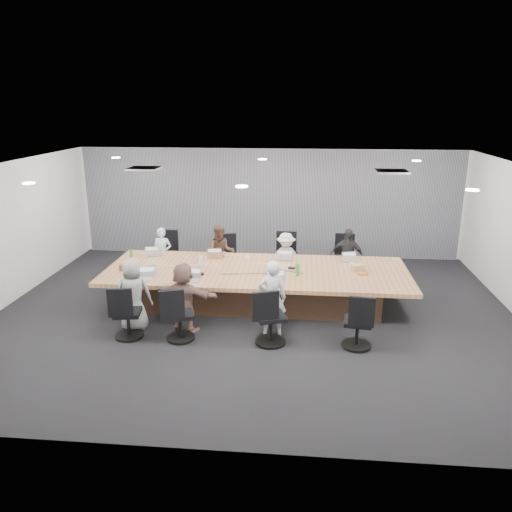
# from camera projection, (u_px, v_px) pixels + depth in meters

# --- Properties ---
(floor) EXTENTS (10.00, 8.00, 0.00)m
(floor) POSITION_uv_depth(u_px,v_px,m) (254.00, 314.00, 9.67)
(floor) COLOR black
(floor) RESTS_ON ground
(ceiling) EXTENTS (10.00, 8.00, 0.00)m
(ceiling) POSITION_uv_depth(u_px,v_px,m) (254.00, 168.00, 8.84)
(ceiling) COLOR white
(ceiling) RESTS_ON wall_back
(wall_back) EXTENTS (10.00, 0.00, 2.80)m
(wall_back) POSITION_uv_depth(u_px,v_px,m) (269.00, 203.00, 13.06)
(wall_back) COLOR silver
(wall_back) RESTS_ON ground
(wall_front) EXTENTS (10.00, 0.00, 2.80)m
(wall_front) POSITION_uv_depth(u_px,v_px,m) (218.00, 343.00, 5.45)
(wall_front) COLOR silver
(wall_front) RESTS_ON ground
(curtain) EXTENTS (9.80, 0.04, 2.80)m
(curtain) POSITION_uv_depth(u_px,v_px,m) (269.00, 204.00, 12.99)
(curtain) COLOR gray
(curtain) RESTS_ON ground
(conference_table) EXTENTS (6.00, 2.20, 0.74)m
(conference_table) POSITION_uv_depth(u_px,v_px,m) (256.00, 285.00, 10.03)
(conference_table) COLOR #4D3122
(conference_table) RESTS_ON ground
(chair_0) EXTENTS (0.58, 0.58, 0.83)m
(chair_0) POSITION_uv_depth(u_px,v_px,m) (167.00, 257.00, 11.85)
(chair_0) COLOR black
(chair_0) RESTS_ON ground
(chair_1) EXTENTS (0.63, 0.63, 0.73)m
(chair_1) POSITION_uv_depth(u_px,v_px,m) (224.00, 260.00, 11.74)
(chair_1) COLOR black
(chair_1) RESTS_ON ground
(chair_2) EXTENTS (0.61, 0.61, 0.88)m
(chair_2) POSITION_uv_depth(u_px,v_px,m) (286.00, 259.00, 11.59)
(chair_2) COLOR black
(chair_2) RESTS_ON ground
(chair_3) EXTENTS (0.60, 0.60, 0.84)m
(chair_3) POSITION_uv_depth(u_px,v_px,m) (345.00, 261.00, 11.47)
(chair_3) COLOR black
(chair_3) RESTS_ON ground
(chair_4) EXTENTS (0.59, 0.59, 0.76)m
(chair_4) POSITION_uv_depth(u_px,v_px,m) (128.00, 317.00, 8.60)
(chair_4) COLOR black
(chair_4) RESTS_ON ground
(chair_5) EXTENTS (0.65, 0.65, 0.77)m
(chair_5) POSITION_uv_depth(u_px,v_px,m) (180.00, 319.00, 8.52)
(chair_5) COLOR black
(chair_5) RESTS_ON ground
(chair_6) EXTENTS (0.70, 0.70, 0.82)m
(chair_6) POSITION_uv_depth(u_px,v_px,m) (271.00, 321.00, 8.37)
(chair_6) COLOR black
(chair_6) RESTS_ON ground
(chair_7) EXTENTS (0.57, 0.57, 0.77)m
(chair_7) POSITION_uv_depth(u_px,v_px,m) (357.00, 326.00, 8.25)
(chair_7) COLOR black
(chair_7) RESTS_ON ground
(person_0) EXTENTS (0.44, 0.29, 1.19)m
(person_0) POSITION_uv_depth(u_px,v_px,m) (162.00, 254.00, 11.46)
(person_0) COLOR silver
(person_0) RESTS_ON ground
(laptop_0) EXTENTS (0.32, 0.25, 0.02)m
(laptop_0) POSITION_uv_depth(u_px,v_px,m) (155.00, 254.00, 10.89)
(laptop_0) COLOR #B2B2B7
(laptop_0) RESTS_ON conference_table
(person_1) EXTENTS (0.71, 0.59, 1.29)m
(person_1) POSITION_uv_depth(u_px,v_px,m) (221.00, 253.00, 11.32)
(person_1) COLOR brown
(person_1) RESTS_ON ground
(laptop_1) EXTENTS (0.34, 0.26, 0.02)m
(laptop_1) POSITION_uv_depth(u_px,v_px,m) (217.00, 256.00, 10.77)
(laptop_1) COLOR #8C6647
(laptop_1) RESTS_ON conference_table
(person_2) EXTENTS (0.78, 0.49, 1.15)m
(person_2) POSITION_uv_depth(u_px,v_px,m) (286.00, 258.00, 11.21)
(person_2) COLOR #BABFBA
(person_2) RESTS_ON ground
(laptop_2) EXTENTS (0.33, 0.23, 0.02)m
(laptop_2) POSITION_uv_depth(u_px,v_px,m) (285.00, 258.00, 10.64)
(laptop_2) COLOR #B2B2B7
(laptop_2) RESTS_ON conference_table
(person_3) EXTENTS (0.80, 0.45, 1.28)m
(person_3) POSITION_uv_depth(u_px,v_px,m) (347.00, 257.00, 11.07)
(person_3) COLOR #282829
(person_3) RESTS_ON ground
(laptop_3) EXTENTS (0.31, 0.24, 0.02)m
(laptop_3) POSITION_uv_depth(u_px,v_px,m) (349.00, 260.00, 10.52)
(laptop_3) COLOR #B2B2B7
(laptop_3) RESTS_ON conference_table
(person_4) EXTENTS (0.69, 0.49, 1.33)m
(person_4) POSITION_uv_depth(u_px,v_px,m) (133.00, 294.00, 8.85)
(person_4) COLOR gray
(person_4) RESTS_ON ground
(laptop_4) EXTENTS (0.37, 0.30, 0.02)m
(laptop_4) POSITION_uv_depth(u_px,v_px,m) (143.00, 279.00, 9.35)
(laptop_4) COLOR #B2B2B7
(laptop_4) RESTS_ON conference_table
(person_5) EXTENTS (1.24, 0.66, 1.27)m
(person_5) POSITION_uv_depth(u_px,v_px,m) (184.00, 297.00, 8.78)
(person_5) COLOR #7D5B51
(person_5) RESTS_ON ground
(laptop_5) EXTENTS (0.32, 0.23, 0.02)m
(laptop_5) POSITION_uv_depth(u_px,v_px,m) (191.00, 281.00, 9.27)
(laptop_5) COLOR #B2B2B7
(laptop_5) RESTS_ON conference_table
(person_6) EXTENTS (0.52, 0.37, 1.36)m
(person_6) POSITION_uv_depth(u_px,v_px,m) (272.00, 298.00, 8.63)
(person_6) COLOR silver
(person_6) RESTS_ON ground
(laptop_6) EXTENTS (0.37, 0.28, 0.02)m
(laptop_6) POSITION_uv_depth(u_px,v_px,m) (274.00, 283.00, 9.13)
(laptop_6) COLOR #B2B2B7
(laptop_6) RESTS_ON conference_table
(bottle_green_left) EXTENTS (0.09, 0.09, 0.25)m
(bottle_green_left) POSITION_uv_depth(u_px,v_px,m) (132.00, 255.00, 10.40)
(bottle_green_left) COLOR #3C823A
(bottle_green_left) RESTS_ON conference_table
(bottle_green_right) EXTENTS (0.09, 0.09, 0.24)m
(bottle_green_right) POSITION_uv_depth(u_px,v_px,m) (298.00, 270.00, 9.53)
(bottle_green_right) COLOR #3C823A
(bottle_green_right) RESTS_ON conference_table
(bottle_clear) EXTENTS (0.08, 0.08, 0.23)m
(bottle_clear) POSITION_uv_depth(u_px,v_px,m) (201.00, 262.00, 10.05)
(bottle_clear) COLOR silver
(bottle_clear) RESTS_ON conference_table
(cup_white_far) EXTENTS (0.09, 0.09, 0.09)m
(cup_white_far) POSITION_uv_depth(u_px,v_px,m) (247.00, 259.00, 10.44)
(cup_white_far) COLOR white
(cup_white_far) RESTS_ON conference_table
(cup_white_near) EXTENTS (0.10, 0.10, 0.11)m
(cup_white_near) POSITION_uv_depth(u_px,v_px,m) (352.00, 265.00, 10.00)
(cup_white_near) COLOR white
(cup_white_near) RESTS_ON conference_table
(mug_brown) EXTENTS (0.13, 0.13, 0.12)m
(mug_brown) POSITION_uv_depth(u_px,v_px,m) (122.00, 268.00, 9.85)
(mug_brown) COLOR brown
(mug_brown) RESTS_ON conference_table
(mic_left) EXTENTS (0.18, 0.14, 0.03)m
(mic_left) POSITION_uv_depth(u_px,v_px,m) (200.00, 274.00, 9.62)
(mic_left) COLOR black
(mic_left) RESTS_ON conference_table
(mic_right) EXTENTS (0.16, 0.13, 0.03)m
(mic_right) POSITION_uv_depth(u_px,v_px,m) (292.00, 268.00, 9.97)
(mic_right) COLOR black
(mic_right) RESTS_ON conference_table
(stapler) EXTENTS (0.17, 0.09, 0.06)m
(stapler) POSITION_uv_depth(u_px,v_px,m) (271.00, 274.00, 9.57)
(stapler) COLOR black
(stapler) RESTS_ON conference_table
(canvas_bag) EXTENTS (0.28, 0.23, 0.13)m
(canvas_bag) POSITION_uv_depth(u_px,v_px,m) (358.00, 268.00, 9.82)
(canvas_bag) COLOR tan
(canvas_bag) RESTS_ON conference_table
(snack_packet) EXTENTS (0.21, 0.18, 0.04)m
(snack_packet) POSITION_uv_depth(u_px,v_px,m) (363.00, 274.00, 9.61)
(snack_packet) COLOR #C85B21
(snack_packet) RESTS_ON conference_table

